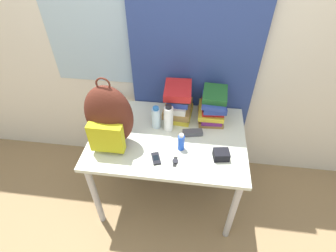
# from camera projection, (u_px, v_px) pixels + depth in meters

# --- Properties ---
(ground_plane) EXTENTS (12.00, 12.00, 0.00)m
(ground_plane) POSITION_uv_depth(u_px,v_px,m) (162.00, 232.00, 2.20)
(ground_plane) COLOR #8C704C
(wall_back) EXTENTS (6.00, 0.06, 2.50)m
(wall_back) POSITION_uv_depth(u_px,v_px,m) (175.00, 45.00, 2.01)
(wall_back) COLOR silver
(wall_back) RESTS_ON ground_plane
(curtain_blue) EXTENTS (0.99, 0.04, 2.50)m
(curtain_blue) POSITION_uv_depth(u_px,v_px,m) (195.00, 49.00, 1.96)
(curtain_blue) COLOR navy
(curtain_blue) RESTS_ON ground_plane
(desk) EXTENTS (1.17, 0.81, 0.75)m
(desk) POSITION_uv_depth(u_px,v_px,m) (168.00, 144.00, 2.05)
(desk) COLOR beige
(desk) RESTS_ON ground_plane
(backpack) EXTENTS (0.34, 0.24, 0.55)m
(backpack) POSITION_uv_depth(u_px,v_px,m) (109.00, 118.00, 1.79)
(backpack) COLOR #512319
(backpack) RESTS_ON desk
(book_stack_left) EXTENTS (0.23, 0.28, 0.28)m
(book_stack_left) POSITION_uv_depth(u_px,v_px,m) (178.00, 102.00, 2.08)
(book_stack_left) COLOR yellow
(book_stack_left) RESTS_ON desk
(book_stack_center) EXTENTS (0.22, 0.30, 0.26)m
(book_stack_center) POSITION_uv_depth(u_px,v_px,m) (213.00, 106.00, 2.06)
(book_stack_center) COLOR olive
(book_stack_center) RESTS_ON desk
(water_bottle) EXTENTS (0.07, 0.07, 0.19)m
(water_bottle) POSITION_uv_depth(u_px,v_px,m) (156.00, 118.00, 2.01)
(water_bottle) COLOR silver
(water_bottle) RESTS_ON desk
(sports_bottle) EXTENTS (0.07, 0.07, 0.23)m
(sports_bottle) POSITION_uv_depth(u_px,v_px,m) (169.00, 118.00, 1.98)
(sports_bottle) COLOR white
(sports_bottle) RESTS_ON desk
(sunscreen_bottle) EXTENTS (0.05, 0.05, 0.14)m
(sunscreen_bottle) POSITION_uv_depth(u_px,v_px,m) (181.00, 142.00, 1.85)
(sunscreen_bottle) COLOR blue
(sunscreen_bottle) RESTS_ON desk
(cell_phone) EXTENTS (0.09, 0.12, 0.02)m
(cell_phone) POSITION_uv_depth(u_px,v_px,m) (156.00, 158.00, 1.81)
(cell_phone) COLOR black
(cell_phone) RESTS_ON desk
(sunglasses_case) EXTENTS (0.16, 0.08, 0.04)m
(sunglasses_case) POSITION_uv_depth(u_px,v_px,m) (193.00, 133.00, 1.99)
(sunglasses_case) COLOR #47474C
(sunglasses_case) RESTS_ON desk
(camera_pouch) EXTENTS (0.12, 0.10, 0.06)m
(camera_pouch) POSITION_uv_depth(u_px,v_px,m) (221.00, 155.00, 1.81)
(camera_pouch) COLOR black
(camera_pouch) RESTS_ON desk
(wristwatch) EXTENTS (0.04, 0.09, 0.01)m
(wristwatch) POSITION_uv_depth(u_px,v_px,m) (175.00, 161.00, 1.80)
(wristwatch) COLOR black
(wristwatch) RESTS_ON desk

